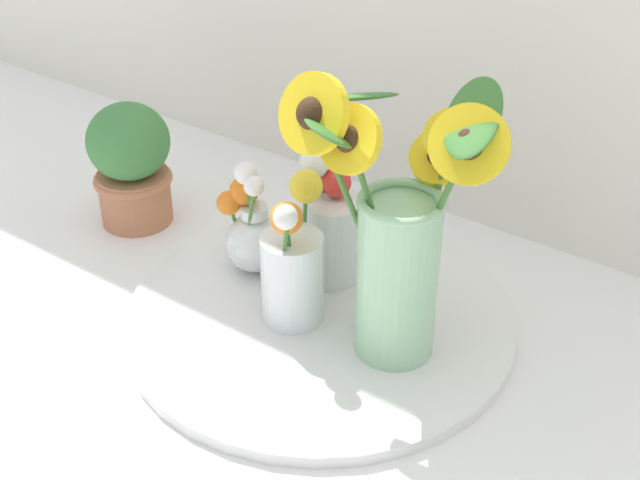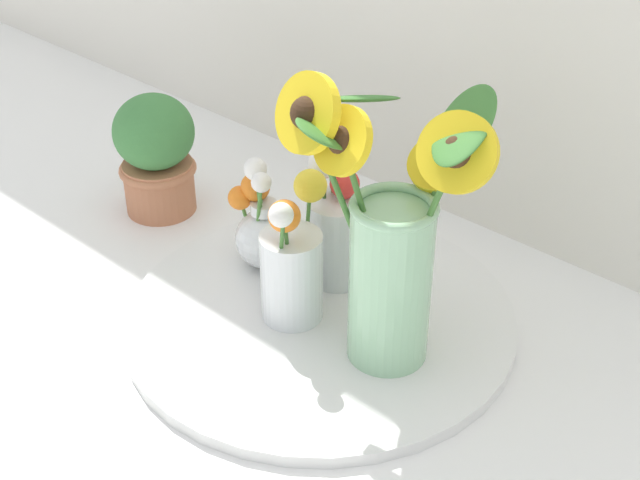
{
  "view_description": "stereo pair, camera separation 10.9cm",
  "coord_description": "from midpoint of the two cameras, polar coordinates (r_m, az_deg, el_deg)",
  "views": [
    {
      "loc": [
        0.54,
        -0.69,
        0.73
      ],
      "look_at": [
        0.01,
        0.06,
        0.13
      ],
      "focal_mm": 50.0,
      "sensor_mm": 36.0,
      "label": 1
    },
    {
      "loc": [
        0.62,
        -0.62,
        0.73
      ],
      "look_at": [
        0.01,
        0.06,
        0.13
      ],
      "focal_mm": 50.0,
      "sensor_mm": 36.0,
      "label": 2
    }
  ],
  "objects": [
    {
      "name": "mason_jar_sunflowers",
      "position": [
        1.01,
        1.86,
        -0.04
      ],
      "size": [
        0.27,
        0.2,
        0.36
      ],
      "color": "#99CC9E",
      "rests_on": "serving_tray"
    },
    {
      "name": "vase_small_back",
      "position": [
        1.18,
        -2.04,
        0.67
      ],
      "size": [
        0.09,
        0.08,
        0.19
      ],
      "color": "white",
      "rests_on": "serving_tray"
    },
    {
      "name": "vase_small_center",
      "position": [
        1.11,
        -4.57,
        -1.71
      ],
      "size": [
        0.08,
        0.12,
        0.19
      ],
      "color": "white",
      "rests_on": "serving_tray"
    },
    {
      "name": "vase_bulb_right",
      "position": [
        1.21,
        -6.9,
        0.53
      ],
      "size": [
        0.09,
        0.08,
        0.17
      ],
      "color": "white",
      "rests_on": "serving_tray"
    },
    {
      "name": "ground_plane",
      "position": [
        1.13,
        -4.8,
        -6.83
      ],
      "size": [
        6.0,
        6.0,
        0.0
      ],
      "primitive_type": "plane",
      "color": "white"
    },
    {
      "name": "potted_plant",
      "position": [
        1.37,
        -14.28,
        4.76
      ],
      "size": [
        0.12,
        0.12,
        0.19
      ],
      "color": "#B7704C",
      "rests_on": "ground_plane"
    },
    {
      "name": "serving_tray",
      "position": [
        1.16,
        -2.7,
        -5.05
      ],
      "size": [
        0.51,
        0.51,
        0.02
      ],
      "color": "white",
      "rests_on": "ground_plane"
    }
  ]
}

